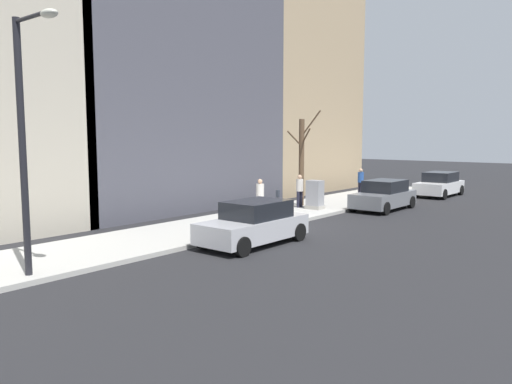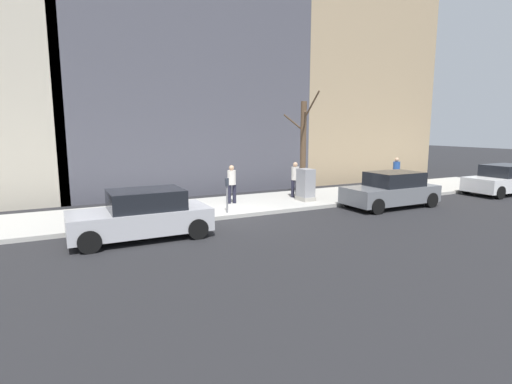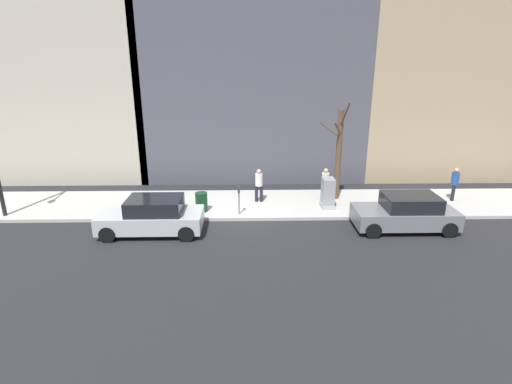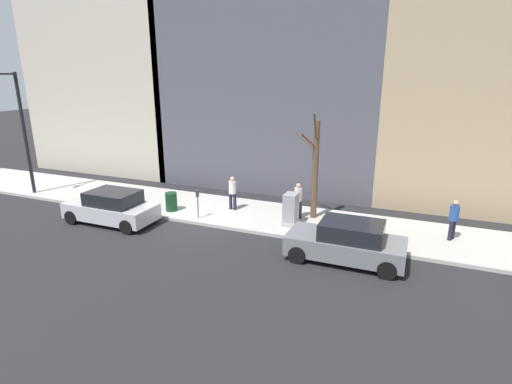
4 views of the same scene
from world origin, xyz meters
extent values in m
plane|color=#232326|center=(0.00, 0.00, 0.00)|extent=(120.00, 120.00, 0.00)
cube|color=#B2AFA8|center=(2.00, 0.00, 0.07)|extent=(4.00, 36.00, 0.15)
cube|color=slate|center=(-1.02, -6.94, 0.57)|extent=(1.81, 4.21, 0.70)
cube|color=black|center=(-1.02, -7.14, 1.22)|extent=(1.61, 2.20, 0.60)
cylinder|color=black|center=(-1.88, -5.39, 0.32)|extent=(0.22, 0.64, 0.64)
cylinder|color=black|center=(-0.18, -5.38, 0.32)|extent=(0.22, 0.64, 0.64)
cylinder|color=black|center=(-1.87, -8.49, 0.32)|extent=(0.22, 0.64, 0.64)
cylinder|color=black|center=(-0.17, -8.48, 0.32)|extent=(0.22, 0.64, 0.64)
cube|color=#B7B7BC|center=(-1.19, 3.66, 0.57)|extent=(1.82, 4.21, 0.70)
cube|color=black|center=(-1.19, 3.46, 1.22)|extent=(1.61, 2.21, 0.60)
cylinder|color=black|center=(-2.05, 5.20, 0.32)|extent=(0.22, 0.64, 0.64)
cylinder|color=black|center=(-0.35, 5.21, 0.32)|extent=(0.22, 0.64, 0.64)
cylinder|color=black|center=(-2.04, 2.10, 0.32)|extent=(0.22, 0.64, 0.64)
cylinder|color=black|center=(-0.34, 2.11, 0.32)|extent=(0.22, 0.64, 0.64)
cylinder|color=slate|center=(0.45, 0.06, 0.68)|extent=(0.07, 0.07, 1.05)
cube|color=#2D333D|center=(0.45, 0.06, 1.35)|extent=(0.14, 0.10, 0.30)
cube|color=#A8A399|center=(1.30, -4.13, 0.24)|extent=(0.83, 0.61, 0.18)
cube|color=#939399|center=(1.30, -4.13, 0.96)|extent=(0.75, 0.55, 1.25)
cylinder|color=brown|center=(2.60, -4.83, 2.39)|extent=(0.28, 0.28, 4.48)
cylinder|color=brown|center=(2.08, -4.88, 4.40)|extent=(1.10, 0.20, 1.34)
cylinder|color=brown|center=(2.72, -4.34, 3.64)|extent=(0.26, 1.02, 0.80)
cylinder|color=brown|center=(2.18, -4.60, 3.76)|extent=(0.87, 0.57, 0.81)
cylinder|color=#14381E|center=(0.90, 1.81, 0.60)|extent=(0.56, 0.56, 0.90)
cylinder|color=#1E1E2D|center=(2.31, -10.67, 0.56)|extent=(0.16, 0.16, 0.82)
cylinder|color=#1E1E2D|center=(2.09, -10.57, 0.56)|extent=(0.16, 0.16, 0.82)
cylinder|color=#23478C|center=(2.20, -10.62, 1.28)|extent=(0.36, 0.36, 0.62)
sphere|color=tan|center=(2.20, -10.62, 1.70)|extent=(0.22, 0.22, 0.22)
cylinder|color=#1E1E2D|center=(2.25, -4.05, 0.56)|extent=(0.16, 0.16, 0.82)
cylinder|color=#1E1E2D|center=(2.24, -4.29, 0.56)|extent=(0.16, 0.16, 0.82)
cylinder|color=silver|center=(2.24, -4.17, 1.28)|extent=(0.36, 0.36, 0.62)
sphere|color=tan|center=(2.24, -4.17, 1.70)|extent=(0.22, 0.22, 0.22)
cylinder|color=#1E1E2D|center=(2.19, -0.77, 0.56)|extent=(0.16, 0.16, 0.82)
cylinder|color=#1E1E2D|center=(2.16, -1.01, 0.56)|extent=(0.16, 0.16, 0.82)
cylinder|color=silver|center=(2.18, -0.89, 1.28)|extent=(0.36, 0.36, 0.62)
sphere|color=tan|center=(2.18, -0.89, 1.70)|extent=(0.22, 0.22, 0.22)
cube|color=tan|center=(10.45, -12.08, 8.38)|extent=(9.91, 9.91, 16.77)
camera|label=1|loc=(-12.06, 16.68, 3.72)|focal=35.00mm
camera|label=2|loc=(-13.50, 5.93, 3.40)|focal=28.00mm
camera|label=3|loc=(-16.53, -0.35, 6.85)|focal=28.00mm
camera|label=4|loc=(-14.57, -8.99, 6.63)|focal=28.00mm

